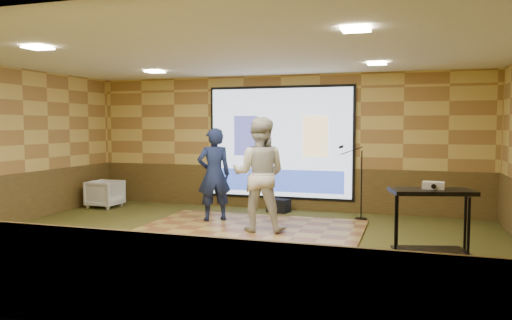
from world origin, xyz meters
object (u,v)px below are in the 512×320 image
(player_left, at_px, (214,174))
(player_right, at_px, (259,174))
(projector_screen, at_px, (280,144))
(projector, at_px, (433,185))
(mic_stand, at_px, (358,195))
(banquet_chair, at_px, (105,194))
(dance_floor, at_px, (249,230))
(duffel_bag, at_px, (279,206))
(av_table, at_px, (431,212))

(player_left, height_order, player_right, player_right)
(projector_screen, xyz_separation_m, projector, (3.10, -3.97, -0.36))
(projector_screen, relative_size, mic_stand, 2.23)
(projector_screen, bearing_deg, banquet_chair, -165.91)
(projector_screen, height_order, mic_stand, projector_screen)
(dance_floor, distance_m, player_right, 1.04)
(player_left, height_order, banquet_chair, player_left)
(player_right, height_order, duffel_bag, player_right)
(dance_floor, height_order, banquet_chair, banquet_chair)
(player_right, distance_m, av_table, 3.24)
(projector, xyz_separation_m, mic_stand, (-1.30, 3.33, -0.62))
(av_table, relative_size, duffel_bag, 2.34)
(player_left, height_order, av_table, player_left)
(player_right, xyz_separation_m, projector, (2.83, -1.52, 0.09))
(mic_stand, bearing_deg, projector_screen, 173.02)
(player_left, relative_size, av_table, 1.69)
(projector_screen, height_order, player_left, projector_screen)
(projector, bearing_deg, projector_screen, 131.90)
(av_table, height_order, mic_stand, mic_stand)
(player_left, bearing_deg, mic_stand, 169.19)
(projector, relative_size, mic_stand, 0.18)
(player_right, xyz_separation_m, duffel_bag, (-0.21, 2.08, -0.89))
(projector, relative_size, duffel_bag, 0.59)
(player_left, bearing_deg, banquet_chair, -49.54)
(av_table, relative_size, banquet_chair, 1.55)
(projector_screen, relative_size, player_right, 1.66)
(player_left, bearing_deg, player_right, 115.60)
(player_left, xyz_separation_m, duffel_bag, (0.92, 1.43, -0.79))
(banquet_chair, xyz_separation_m, duffel_bag, (3.96, 0.61, -0.17))
(banquet_chair, bearing_deg, av_table, -112.66)
(banquet_chair, bearing_deg, duffel_bag, -80.25)
(mic_stand, bearing_deg, duffel_bag, -176.38)
(player_right, relative_size, av_table, 1.87)
(player_right, distance_m, mic_stand, 2.43)
(mic_stand, bearing_deg, av_table, -56.93)
(av_table, height_order, duffel_bag, av_table)
(player_left, xyz_separation_m, projector, (3.95, -2.17, 0.18))
(player_left, height_order, duffel_bag, player_left)
(player_right, xyz_separation_m, av_table, (2.81, -1.59, -0.26))
(projector, bearing_deg, av_table, -102.99)
(projector, distance_m, duffel_bag, 4.81)
(player_right, distance_m, duffel_bag, 2.27)
(mic_stand, xyz_separation_m, banquet_chair, (-5.70, -0.34, -0.18))
(dance_floor, distance_m, mic_stand, 2.52)
(player_right, relative_size, projector, 7.43)
(player_left, xyz_separation_m, player_right, (1.12, -0.65, 0.10))
(projector, bearing_deg, dance_floor, 156.53)
(mic_stand, bearing_deg, player_left, -143.93)
(dance_floor, bearing_deg, duffel_bag, 89.87)
(projector_screen, bearing_deg, player_left, -115.24)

